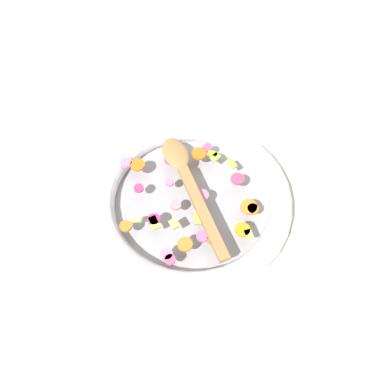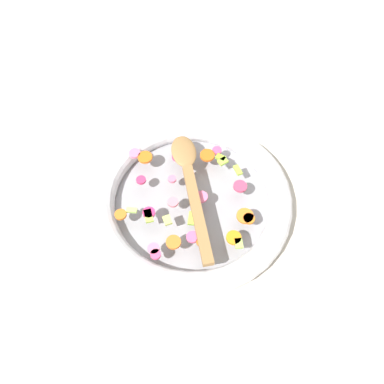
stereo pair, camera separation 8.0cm
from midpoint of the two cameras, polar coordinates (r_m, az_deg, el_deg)
The scene contains 4 objects.
ground_plane at distance 0.85m, azimuth 2.71°, elevation -2.02°, with size 4.00×4.00×0.00m, color beige.
skillet at distance 0.83m, azimuth 2.77°, elevation -1.25°, with size 0.44×0.44×0.05m.
chopped_vegetables at distance 0.79m, azimuth 2.43°, elevation -0.77°, with size 0.34×0.31×0.01m.
wooden_spoon at distance 0.80m, azimuth 2.56°, elevation 1.58°, with size 0.26×0.25×0.01m.
Camera 2 is at (0.25, -0.35, 0.73)m, focal length 35.00 mm.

